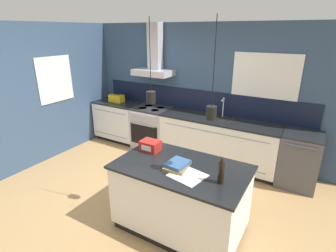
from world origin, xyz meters
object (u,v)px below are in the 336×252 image
object	(u,v)px
oven_range	(152,128)
bottle_on_island	(221,172)
dishwasher	(299,160)
red_supply_box	(150,146)
yellow_toolbox	(117,98)
book_stack	(177,165)

from	to	relation	value
oven_range	bottle_on_island	xyz separation A→B (m)	(2.25, -2.02, 0.58)
oven_range	dishwasher	distance (m)	2.91
dishwasher	bottle_on_island	xyz separation A→B (m)	(-0.66, -2.02, 0.58)
oven_range	dishwasher	bearing A→B (deg)	0.08
bottle_on_island	oven_range	bearing A→B (deg)	138.12
dishwasher	red_supply_box	distance (m)	2.53
dishwasher	bottle_on_island	bearing A→B (deg)	-107.93
dishwasher	yellow_toolbox	bearing A→B (deg)	180.00
bottle_on_island	dishwasher	bearing A→B (deg)	72.07
red_supply_box	yellow_toolbox	xyz separation A→B (m)	(-2.11, 1.73, 0.01)
dishwasher	yellow_toolbox	size ratio (longest dim) A/B	2.68
red_supply_box	yellow_toolbox	size ratio (longest dim) A/B	0.76
bottle_on_island	yellow_toolbox	bearing A→B (deg)	147.80
bottle_on_island	book_stack	distance (m)	0.57
red_supply_box	yellow_toolbox	world-z (taller)	yellow_toolbox
book_stack	yellow_toolbox	size ratio (longest dim) A/B	1.04
book_stack	red_supply_box	xyz separation A→B (m)	(-0.55, 0.24, 0.03)
bottle_on_island	red_supply_box	size ratio (longest dim) A/B	1.19
oven_range	red_supply_box	distance (m)	2.14
red_supply_box	yellow_toolbox	bearing A→B (deg)	140.59
dishwasher	red_supply_box	xyz separation A→B (m)	(-1.76, -1.73, 0.52)
oven_range	book_stack	xyz separation A→B (m)	(1.70, -1.97, 0.49)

